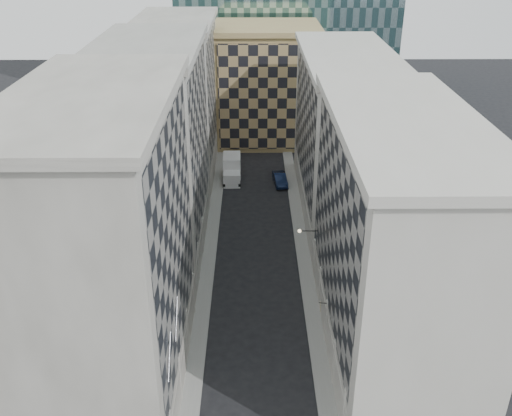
{
  "coord_description": "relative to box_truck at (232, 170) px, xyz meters",
  "views": [
    {
      "loc": [
        -0.45,
        -24.84,
        33.46
      ],
      "look_at": [
        -0.15,
        14.7,
        13.45
      ],
      "focal_mm": 40.0,
      "sensor_mm": 36.0,
      "label": 1
    }
  ],
  "objects": [
    {
      "name": "bracket_lamp",
      "position": [
        7.72,
        -26.63,
        4.74
      ],
      "size": [
        1.98,
        0.36,
        0.36
      ],
      "color": "black",
      "rests_on": "ground"
    },
    {
      "name": "bldg_right_a",
      "position": [
        14.22,
        -35.63,
        8.87
      ],
      "size": [
        10.8,
        26.8,
        20.7
      ],
      "color": "#B9B5A9",
      "rests_on": "ground"
    },
    {
      "name": "bldg_right_b",
      "position": [
        14.24,
        -8.63,
        8.39
      ],
      "size": [
        10.8,
        28.8,
        19.7
      ],
      "color": "#B9B5A9",
      "rests_on": "ground"
    },
    {
      "name": "bldg_left_a",
      "position": [
        -7.54,
        -39.63,
        10.37
      ],
      "size": [
        10.8,
        22.8,
        23.7
      ],
      "color": "gray",
      "rests_on": "ground"
    },
    {
      "name": "box_truck",
      "position": [
        0.0,
        0.0,
        0.0
      ],
      "size": [
        2.6,
        6.15,
        3.35
      ],
      "rotation": [
        0.0,
        0.0,
        0.02
      ],
      "color": "silver",
      "rests_on": "ground"
    },
    {
      "name": "tan_block",
      "position": [
        5.34,
        17.27,
        7.98
      ],
      "size": [
        16.8,
        14.8,
        18.8
      ],
      "color": "#A68658",
      "rests_on": "ground"
    },
    {
      "name": "dark_car",
      "position": [
        6.84,
        -1.85,
        -0.68
      ],
      "size": [
        2.17,
        4.89,
        1.56
      ],
      "primitive_type": "imported",
      "rotation": [
        0.0,
        0.0,
        0.11
      ],
      "color": "#0E1834",
      "rests_on": "ground"
    },
    {
      "name": "shop_sign",
      "position": [
        8.76,
        -35.67,
        2.38
      ],
      "size": [
        0.73,
        0.64,
        0.71
      ],
      "rotation": [
        0.0,
        0.0,
        -0.11
      ],
      "color": "black",
      "rests_on": "ground"
    },
    {
      "name": "sidewalk_west",
      "position": [
        -1.91,
        -20.63,
        -1.38
      ],
      "size": [
        1.5,
        100.0,
        0.15
      ],
      "primitive_type": "cube",
      "color": "gray",
      "rests_on": "ground"
    },
    {
      "name": "bldg_left_b",
      "position": [
        -7.54,
        -17.63,
        9.87
      ],
      "size": [
        10.8,
        22.8,
        22.7
      ],
      "color": "gray",
      "rests_on": "ground"
    },
    {
      "name": "bldg_left_c",
      "position": [
        -7.54,
        4.37,
        9.37
      ],
      "size": [
        10.8,
        22.8,
        21.7
      ],
      "color": "gray",
      "rests_on": "ground"
    },
    {
      "name": "sidewalk_east",
      "position": [
        8.59,
        -20.63,
        -1.38
      ],
      "size": [
        1.5,
        100.0,
        0.15
      ],
      "primitive_type": "cube",
      "color": "gray",
      "rests_on": "ground"
    },
    {
      "name": "flagpoles_left",
      "position": [
        -2.56,
        -44.63,
        6.54
      ],
      "size": [
        0.1,
        6.33,
        2.33
      ],
      "color": "gray",
      "rests_on": "ground"
    }
  ]
}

